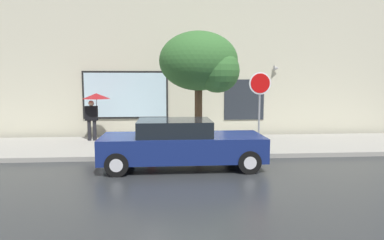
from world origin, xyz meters
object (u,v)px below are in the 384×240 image
pedestrian_with_umbrella (95,102)px  street_tree (202,63)px  fire_hydrant (151,139)px  stop_sign (260,95)px  parked_car (181,144)px

pedestrian_with_umbrella → street_tree: (4.10, -1.83, 1.44)m
fire_hydrant → street_tree: 3.17m
stop_sign → parked_car: bearing=-150.0°
parked_car → street_tree: bearing=68.5°
fire_hydrant → stop_sign: stop_sign is taller
fire_hydrant → pedestrian_with_umbrella: bearing=136.4°
fire_hydrant → street_tree: (1.80, 0.36, 2.59)m
street_tree → stop_sign: street_tree is taller
parked_car → pedestrian_with_umbrella: 5.25m
pedestrian_with_umbrella → stop_sign: bearing=-21.8°
parked_car → stop_sign: stop_sign is taller
stop_sign → street_tree: bearing=163.4°
parked_car → stop_sign: (2.77, 1.60, 1.34)m
fire_hydrant → pedestrian_with_umbrella: size_ratio=0.43×
parked_car → street_tree: street_tree is taller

